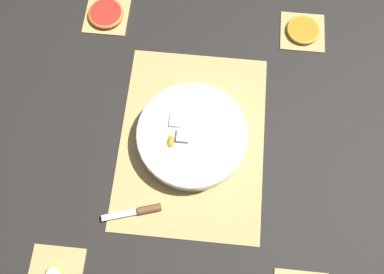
% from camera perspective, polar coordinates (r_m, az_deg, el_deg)
% --- Properties ---
extents(ground_plane, '(6.00, 6.00, 0.00)m').
position_cam_1_polar(ground_plane, '(0.94, 0.00, -0.52)').
color(ground_plane, black).
extents(bamboo_mat_center, '(0.48, 0.36, 0.01)m').
position_cam_1_polar(bamboo_mat_center, '(0.94, 0.00, -0.46)').
color(bamboo_mat_center, tan).
rests_on(bamboo_mat_center, ground_plane).
extents(coaster_mat_near_right, '(0.12, 0.12, 0.01)m').
position_cam_1_polar(coaster_mat_near_right, '(1.12, 16.49, 15.15)').
color(coaster_mat_near_right, tan).
rests_on(coaster_mat_near_right, ground_plane).
extents(coaster_mat_far_left, '(0.12, 0.12, 0.01)m').
position_cam_1_polar(coaster_mat_far_left, '(0.94, -20.14, -19.05)').
color(coaster_mat_far_left, tan).
rests_on(coaster_mat_far_left, ground_plane).
extents(coaster_mat_far_right, '(0.12, 0.12, 0.01)m').
position_cam_1_polar(coaster_mat_far_right, '(1.13, -12.88, 17.60)').
color(coaster_mat_far_right, tan).
rests_on(coaster_mat_far_right, ground_plane).
extents(fruit_salad_bowl, '(0.27, 0.27, 0.07)m').
position_cam_1_polar(fruit_salad_bowl, '(0.91, -0.04, 0.18)').
color(fruit_salad_bowl, silver).
rests_on(fruit_salad_bowl, bamboo_mat_center).
extents(paring_knife, '(0.06, 0.14, 0.02)m').
position_cam_1_polar(paring_knife, '(0.89, -6.98, -10.92)').
color(paring_knife, silver).
rests_on(paring_knife, bamboo_mat_center).
extents(orange_slice_whole, '(0.09, 0.09, 0.01)m').
position_cam_1_polar(orange_slice_whole, '(1.11, 16.60, 15.37)').
color(orange_slice_whole, orange).
rests_on(orange_slice_whole, coaster_mat_near_right).
extents(banana_coin_single, '(0.04, 0.04, 0.01)m').
position_cam_1_polar(banana_coin_single, '(0.94, -20.29, -19.05)').
color(banana_coin_single, '#F4EABC').
rests_on(banana_coin_single, coaster_mat_far_left).
extents(grapefruit_slice, '(0.10, 0.10, 0.01)m').
position_cam_1_polar(grapefruit_slice, '(1.13, -12.98, 17.87)').
color(grapefruit_slice, red).
rests_on(grapefruit_slice, coaster_mat_far_right).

